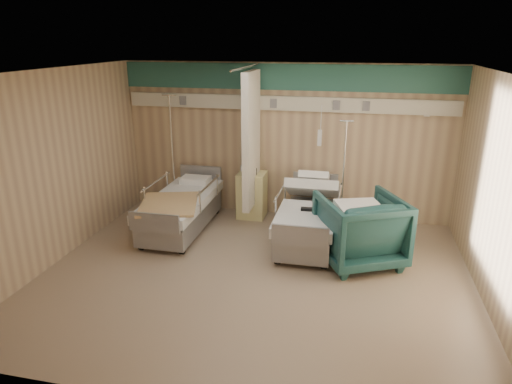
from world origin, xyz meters
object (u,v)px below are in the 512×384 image
Objects in this scene: bed_right at (308,224)px; iv_stand_right at (341,206)px; bedside_cabinet at (252,195)px; bed_left at (181,213)px; visitor_armchair at (360,230)px; iv_stand_left at (175,188)px.

iv_stand_right reaches higher than bed_right.
bedside_cabinet is (-1.15, 0.90, 0.11)m from bed_right.
iv_stand_right is at bearing 57.01° from bed_right.
bed_left is 1.89× the size of visitor_armchair.
bed_left is 1.02m from iv_stand_left.
visitor_armchair is (0.82, -0.54, 0.21)m from bed_right.
iv_stand_left is (-0.48, 0.89, 0.14)m from bed_left.
iv_stand_right is (1.65, -0.13, -0.03)m from bedside_cabinet.
iv_stand_right is (0.50, 0.77, 0.08)m from bed_right.
bedside_cabinet is 0.38× the size of iv_stand_left.
bedside_cabinet is (1.05, 0.90, 0.11)m from bed_left.
bed_left is at bearing -139.40° from bedside_cabinet.
bedside_cabinet is 0.74× the size of visitor_armchair.
bed_left is at bearing -61.75° from iv_stand_left.
iv_stand_right is at bearing -102.32° from visitor_armchair.
bedside_cabinet is 1.66m from iv_stand_right.
iv_stand_right is (-0.32, 1.31, -0.13)m from visitor_armchair.
iv_stand_right is 3.18m from iv_stand_left.
iv_stand_left is at bearing 161.56° from bed_right.
bed_right is 0.96× the size of iv_stand_left.
bedside_cabinet is 2.44m from visitor_armchair.
bed_right is at bearing -59.36° from visitor_armchair.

